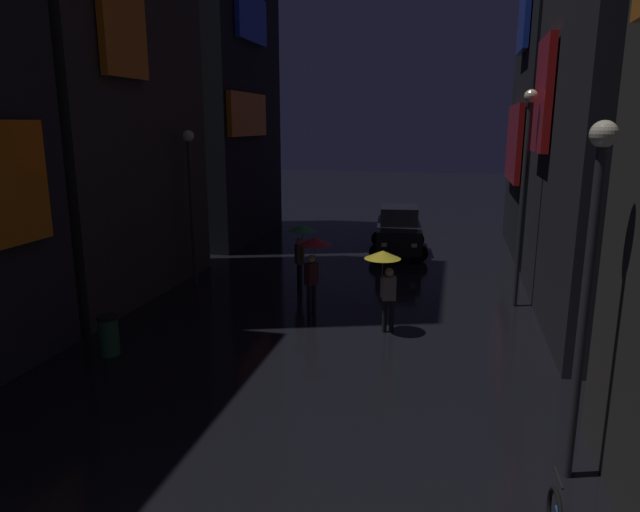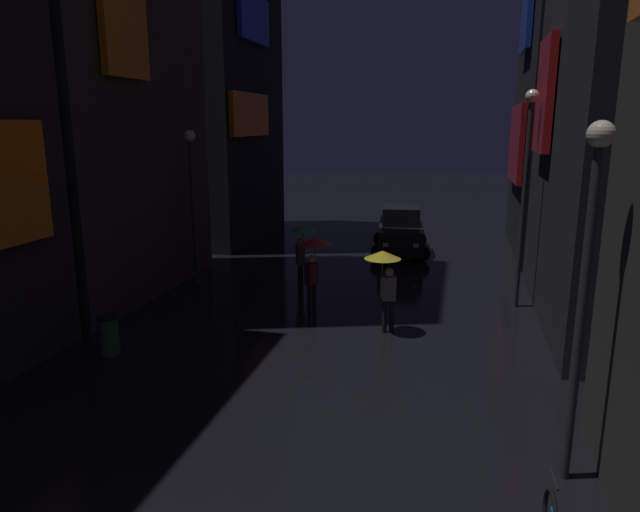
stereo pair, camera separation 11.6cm
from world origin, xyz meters
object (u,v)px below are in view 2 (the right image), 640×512
Objects in this scene: streetlamp_right_near at (587,264)px; streetlamp_right_far at (526,177)px; pedestrian_foreground_left_red at (314,254)px; trash_bin at (109,334)px; pedestrian_midstreet_centre_yellow at (385,268)px; streetlamp_left_far at (192,188)px; pedestrian_near_crossing_green at (302,239)px; car_distant at (400,231)px.

streetlamp_right_far is at bearing 90.00° from streetlamp_right_near.
pedestrian_foreground_left_red is 5.62m from trash_bin.
pedestrian_midstreet_centre_yellow is 5.01m from streetlamp_right_far.
streetlamp_left_far is at bearing 96.73° from trash_bin.
pedestrian_foreground_left_red is 6.17m from streetlamp_right_far.
pedestrian_near_crossing_green is 3.90m from streetlamp_left_far.
pedestrian_near_crossing_green is 2.28× the size of trash_bin.
pedestrian_midstreet_centre_yellow is 0.41× the size of streetlamp_right_near.
pedestrian_midstreet_centre_yellow is 0.49× the size of car_distant.
pedestrian_foreground_left_red is 1.00× the size of pedestrian_midstreet_centre_yellow.
streetlamp_left_far reaches higher than pedestrian_foreground_left_red.
streetlamp_left_far is (-6.03, -6.07, 2.21)m from car_distant.
pedestrian_midstreet_centre_yellow reaches higher than car_distant.
streetlamp_left_far reaches higher than car_distant.
streetlamp_right_near is at bearing -40.20° from streetlamp_left_far.
streetlamp_right_near is at bearing -49.68° from pedestrian_foreground_left_red.
car_distant is at bearing 93.40° from pedestrian_midstreet_centre_yellow.
streetlamp_right_near is 10.03m from trash_bin.
car_distant is (2.42, 6.04, -0.74)m from pedestrian_near_crossing_green.
pedestrian_foreground_left_red is at bearing -100.78° from car_distant.
pedestrian_midstreet_centre_yellow is 9.21m from car_distant.
car_distant is 0.71× the size of streetlamp_right_far.
streetlamp_left_far is 10.02m from streetlamp_right_far.
pedestrian_foreground_left_red is at bearing -66.04° from pedestrian_near_crossing_green.
streetlamp_left_far is at bearing -179.55° from pedestrian_near_crossing_green.
pedestrian_foreground_left_red is 0.43× the size of streetlamp_left_far.
pedestrian_midstreet_centre_yellow and pedestrian_near_crossing_green have the same top height.
trash_bin is (-5.88, -2.84, -1.20)m from pedestrian_midstreet_centre_yellow.
streetlamp_left_far is (-10.00, 8.45, -0.13)m from streetlamp_right_near.
car_distant is 0.83× the size of streetlamp_right_near.
car_distant is 7.82m from streetlamp_right_far.
pedestrian_foreground_left_red is 8.22m from car_distant.
pedestrian_near_crossing_green is at bearing -111.84° from car_distant.
streetlamp_right_far is (6.39, -0.09, 2.06)m from pedestrian_near_crossing_green.
streetlamp_right_far reaches higher than pedestrian_near_crossing_green.
trash_bin is (-5.33, -12.00, -0.46)m from car_distant.
streetlamp_right_near is at bearing -74.72° from car_distant.
trash_bin is at bearing -116.03° from pedestrian_near_crossing_green.
pedestrian_near_crossing_green is at bearing 113.96° from pedestrian_foreground_left_red.
pedestrian_foreground_left_red is 2.36m from pedestrian_midstreet_centre_yellow.
streetlamp_right_far is at bearing 19.14° from pedestrian_foreground_left_red.
streetlamp_right_near is at bearing -15.15° from trash_bin.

